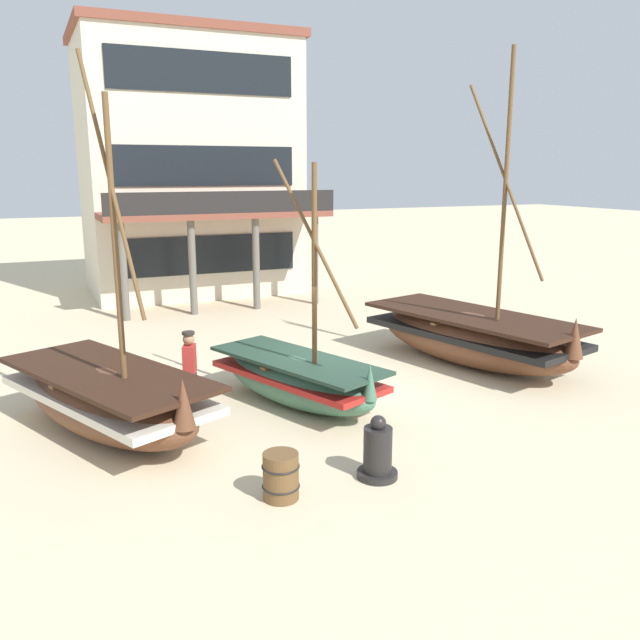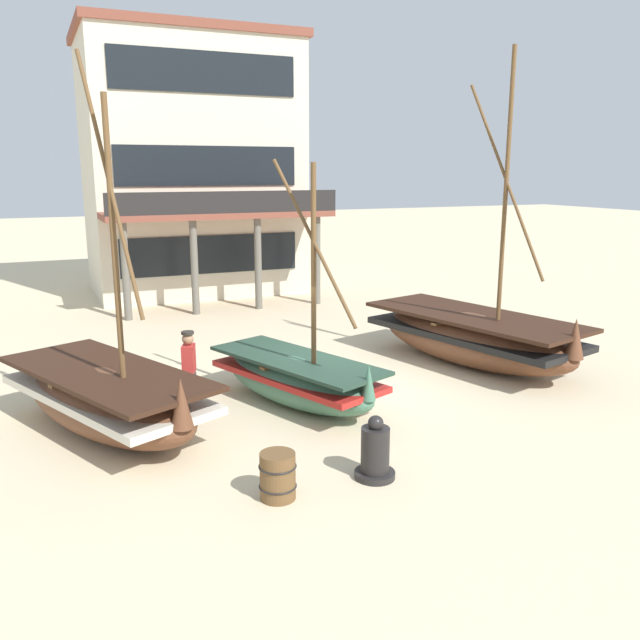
{
  "view_description": "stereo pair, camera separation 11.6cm",
  "coord_description": "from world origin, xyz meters",
  "px_view_note": "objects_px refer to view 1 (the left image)",
  "views": [
    {
      "loc": [
        -5.86,
        -12.02,
        4.66
      ],
      "look_at": [
        0.0,
        1.0,
        1.4
      ],
      "focal_mm": 36.97,
      "sensor_mm": 36.0,
      "label": 1
    },
    {
      "loc": [
        -5.75,
        -12.06,
        4.66
      ],
      "look_at": [
        0.0,
        1.0,
        1.4
      ],
      "focal_mm": 36.97,
      "sensor_mm": 36.0,
      "label": 2
    }
  ],
  "objects_px": {
    "fishing_boat_far_right": "(109,398)",
    "wooden_barrel": "(281,476)",
    "fishing_boat_near_left": "(298,378)",
    "harbor_building_main": "(189,167)",
    "fisherman_by_hull": "(190,375)",
    "fishing_boat_centre_large": "(473,336)",
    "capstan_winch": "(378,453)"
  },
  "relations": [
    {
      "from": "fishing_boat_far_right",
      "to": "wooden_barrel",
      "type": "height_order",
      "value": "fishing_boat_far_right"
    },
    {
      "from": "fishing_boat_near_left",
      "to": "harbor_building_main",
      "type": "xyz_separation_m",
      "value": [
        1.23,
        13.91,
        4.23
      ]
    },
    {
      "from": "fishing_boat_near_left",
      "to": "fisherman_by_hull",
      "type": "xyz_separation_m",
      "value": [
        -2.13,
        0.24,
        0.28
      ]
    },
    {
      "from": "fishing_boat_near_left",
      "to": "harbor_building_main",
      "type": "bearing_deg",
      "value": 84.96
    },
    {
      "from": "fishing_boat_centre_large",
      "to": "harbor_building_main",
      "type": "xyz_separation_m",
      "value": [
        -3.77,
        13.0,
        4.08
      ]
    },
    {
      "from": "capstan_winch",
      "to": "harbor_building_main",
      "type": "height_order",
      "value": "harbor_building_main"
    },
    {
      "from": "wooden_barrel",
      "to": "harbor_building_main",
      "type": "bearing_deg",
      "value": 80.4
    },
    {
      "from": "fisherman_by_hull",
      "to": "wooden_barrel",
      "type": "distance_m",
      "value": 3.83
    },
    {
      "from": "capstan_winch",
      "to": "fisherman_by_hull",
      "type": "bearing_deg",
      "value": 118.11
    },
    {
      "from": "fishing_boat_centre_large",
      "to": "fisherman_by_hull",
      "type": "xyz_separation_m",
      "value": [
        -7.12,
        -0.67,
        0.14
      ]
    },
    {
      "from": "fisherman_by_hull",
      "to": "capstan_winch",
      "type": "relative_size",
      "value": 1.66
    },
    {
      "from": "wooden_barrel",
      "to": "harbor_building_main",
      "type": "relative_size",
      "value": 0.07
    },
    {
      "from": "capstan_winch",
      "to": "fishing_boat_far_right",
      "type": "bearing_deg",
      "value": 134.96
    },
    {
      "from": "fishing_boat_far_right",
      "to": "harbor_building_main",
      "type": "distance_m",
      "value": 15.28
    },
    {
      "from": "fishing_boat_far_right",
      "to": "fisherman_by_hull",
      "type": "height_order",
      "value": "fishing_boat_far_right"
    },
    {
      "from": "fisherman_by_hull",
      "to": "fishing_boat_near_left",
      "type": "bearing_deg",
      "value": -6.55
    },
    {
      "from": "fishing_boat_far_right",
      "to": "wooden_barrel",
      "type": "relative_size",
      "value": 9.39
    },
    {
      "from": "harbor_building_main",
      "to": "wooden_barrel",
      "type": "bearing_deg",
      "value": -99.6
    },
    {
      "from": "fishing_boat_near_left",
      "to": "capstan_winch",
      "type": "xyz_separation_m",
      "value": [
        -0.12,
        -3.52,
        -0.15
      ]
    },
    {
      "from": "harbor_building_main",
      "to": "fishing_boat_near_left",
      "type": "bearing_deg",
      "value": -95.04
    },
    {
      "from": "capstan_winch",
      "to": "wooden_barrel",
      "type": "bearing_deg",
      "value": -179.35
    },
    {
      "from": "fisherman_by_hull",
      "to": "capstan_winch",
      "type": "height_order",
      "value": "fisherman_by_hull"
    },
    {
      "from": "fishing_boat_far_right",
      "to": "wooden_barrel",
      "type": "xyz_separation_m",
      "value": [
        1.93,
        -3.56,
        -0.3
      ]
    },
    {
      "from": "fishing_boat_centre_large",
      "to": "fishing_boat_far_right",
      "type": "xyz_separation_m",
      "value": [
        -8.65,
        -0.88,
        -0.04
      ]
    },
    {
      "from": "fishing_boat_far_right",
      "to": "harbor_building_main",
      "type": "xyz_separation_m",
      "value": [
        4.88,
        13.88,
        4.13
      ]
    },
    {
      "from": "fisherman_by_hull",
      "to": "wooden_barrel",
      "type": "xyz_separation_m",
      "value": [
        0.4,
        -3.78,
        -0.48
      ]
    },
    {
      "from": "fishing_boat_near_left",
      "to": "fishing_boat_far_right",
      "type": "xyz_separation_m",
      "value": [
        -3.66,
        0.03,
        0.1
      ]
    },
    {
      "from": "capstan_winch",
      "to": "harbor_building_main",
      "type": "relative_size",
      "value": 0.11
    },
    {
      "from": "capstan_winch",
      "to": "fishing_boat_near_left",
      "type": "bearing_deg",
      "value": 88.07
    },
    {
      "from": "fishing_boat_far_right",
      "to": "capstan_winch",
      "type": "relative_size",
      "value": 6.47
    },
    {
      "from": "fishing_boat_far_right",
      "to": "harbor_building_main",
      "type": "bearing_deg",
      "value": 70.62
    },
    {
      "from": "fishing_boat_near_left",
      "to": "fishing_boat_far_right",
      "type": "height_order",
      "value": "fishing_boat_far_right"
    }
  ]
}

